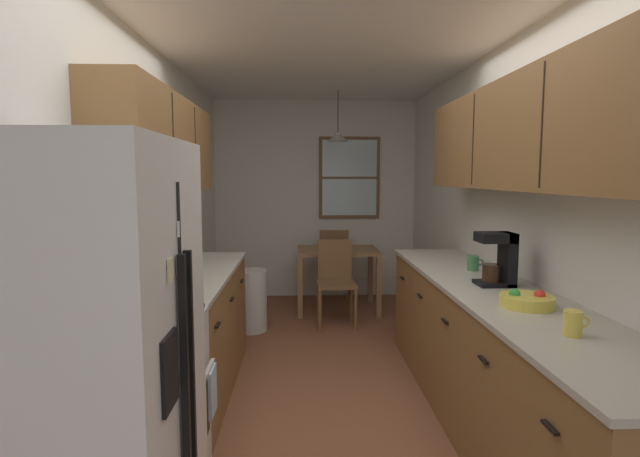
% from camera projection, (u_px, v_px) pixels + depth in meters
% --- Properties ---
extents(ground_plane, '(12.00, 12.00, 0.00)m').
position_uv_depth(ground_plane, '(325.00, 373.00, 3.99)').
color(ground_plane, brown).
extents(wall_left, '(0.10, 9.00, 2.55)m').
position_uv_depth(wall_left, '(150.00, 216.00, 3.80)').
color(wall_left, silver).
rests_on(wall_left, ground).
extents(wall_right, '(0.10, 9.00, 2.55)m').
position_uv_depth(wall_right, '(495.00, 215.00, 3.90)').
color(wall_right, silver).
rests_on(wall_right, ground).
extents(wall_back, '(4.40, 0.10, 2.55)m').
position_uv_depth(wall_back, '(315.00, 199.00, 6.48)').
color(wall_back, silver).
rests_on(wall_back, ground).
extents(ceiling_slab, '(4.40, 9.00, 0.08)m').
position_uv_depth(ceiling_slab, '(325.00, 42.00, 3.71)').
color(ceiling_slab, white).
extents(refrigerator, '(0.75, 0.75, 1.70)m').
position_uv_depth(refrigerator, '(71.00, 404.00, 1.60)').
color(refrigerator, white).
rests_on(refrigerator, ground).
extents(stove_range, '(0.66, 0.61, 1.10)m').
position_uv_depth(stove_range, '(132.00, 412.00, 2.33)').
color(stove_range, silver).
rests_on(stove_range, ground).
extents(microwave_over_range, '(0.39, 0.62, 0.32)m').
position_uv_depth(microwave_over_range, '(96.00, 169.00, 2.21)').
color(microwave_over_range, silver).
extents(counter_left, '(0.64, 1.87, 0.90)m').
position_uv_depth(counter_left, '(189.00, 333.00, 3.57)').
color(counter_left, brown).
rests_on(counter_left, ground).
extents(upper_cabinets_left, '(0.33, 1.95, 0.64)m').
position_uv_depth(upper_cabinets_left, '(162.00, 145.00, 3.37)').
color(upper_cabinets_left, brown).
extents(counter_right, '(0.64, 3.23, 0.90)m').
position_uv_depth(counter_right, '(493.00, 360.00, 3.06)').
color(counter_right, brown).
rests_on(counter_right, ground).
extents(upper_cabinets_right, '(0.33, 2.91, 0.66)m').
position_uv_depth(upper_cabinets_right, '(529.00, 134.00, 2.87)').
color(upper_cabinets_right, brown).
extents(dining_table, '(0.94, 0.71, 0.73)m').
position_uv_depth(dining_table, '(337.00, 259.00, 5.81)').
color(dining_table, olive).
rests_on(dining_table, ground).
extents(dining_chair_near, '(0.41, 0.41, 0.90)m').
position_uv_depth(dining_chair_near, '(336.00, 278.00, 5.25)').
color(dining_chair_near, brown).
rests_on(dining_chair_near, ground).
extents(dining_chair_far, '(0.42, 0.42, 0.90)m').
position_uv_depth(dining_chair_far, '(334.00, 260.00, 6.38)').
color(dining_chair_far, brown).
rests_on(dining_chair_far, ground).
extents(pendant_light, '(0.24, 0.24, 0.57)m').
position_uv_depth(pendant_light, '(338.00, 137.00, 5.65)').
color(pendant_light, black).
extents(back_window, '(0.79, 0.05, 1.05)m').
position_uv_depth(back_window, '(349.00, 178.00, 6.40)').
color(back_window, brown).
extents(trash_bin, '(0.32, 0.32, 0.63)m').
position_uv_depth(trash_bin, '(251.00, 300.00, 5.05)').
color(trash_bin, silver).
rests_on(trash_bin, ground).
extents(storage_canister, '(0.12, 0.12, 0.17)m').
position_uv_depth(storage_canister, '(161.00, 280.00, 2.85)').
color(storage_canister, red).
rests_on(storage_canister, counter_left).
extents(dish_towel, '(0.02, 0.16, 0.24)m').
position_uv_depth(dish_towel, '(213.00, 391.00, 2.50)').
color(dish_towel, silver).
extents(coffee_maker, '(0.22, 0.18, 0.33)m').
position_uv_depth(coffee_maker, '(500.00, 258.00, 3.08)').
color(coffee_maker, black).
rests_on(coffee_maker, counter_right).
extents(mug_by_coffeemaker, '(0.12, 0.08, 0.11)m').
position_uv_depth(mug_by_coffeemaker, '(473.00, 263.00, 3.58)').
color(mug_by_coffeemaker, '#3F7F4C').
rests_on(mug_by_coffeemaker, counter_right).
extents(mug_spare, '(0.11, 0.08, 0.11)m').
position_uv_depth(mug_spare, '(573.00, 323.00, 2.12)').
color(mug_spare, '#E5CC4C').
rests_on(mug_spare, counter_right).
extents(fruit_bowl, '(0.28, 0.28, 0.09)m').
position_uv_depth(fruit_bowl, '(527.00, 300.00, 2.59)').
color(fruit_bowl, '#E5D14C').
rests_on(fruit_bowl, counter_right).
extents(table_serving_bowl, '(0.19, 0.19, 0.06)m').
position_uv_depth(table_serving_bowl, '(335.00, 247.00, 5.75)').
color(table_serving_bowl, '#4C7299').
rests_on(table_serving_bowl, dining_table).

